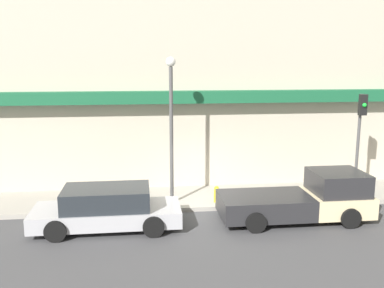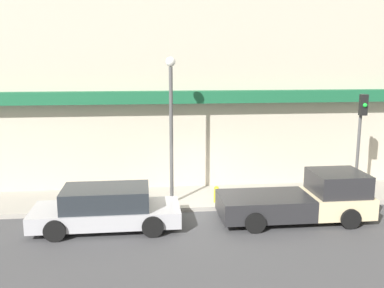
% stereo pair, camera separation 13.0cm
% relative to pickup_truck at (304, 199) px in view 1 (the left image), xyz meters
% --- Properties ---
extents(ground_plane, '(80.00, 80.00, 0.00)m').
position_rel_pickup_truck_xyz_m(ground_plane, '(-3.16, 1.21, -0.75)').
color(ground_plane, '#424244').
extents(sidewalk, '(36.00, 2.82, 0.16)m').
position_rel_pickup_truck_xyz_m(sidewalk, '(-3.16, 2.62, -0.67)').
color(sidewalk, '#9E998E').
rests_on(sidewalk, ground).
extents(building, '(19.80, 3.80, 11.30)m').
position_rel_pickup_truck_xyz_m(building, '(-3.15, 5.51, 4.89)').
color(building, '#BCB29E').
rests_on(building, ground).
extents(pickup_truck, '(5.26, 2.16, 1.71)m').
position_rel_pickup_truck_xyz_m(pickup_truck, '(0.00, 0.00, 0.00)').
color(pickup_truck, beige).
rests_on(pickup_truck, ground).
extents(parked_car, '(4.89, 2.09, 1.41)m').
position_rel_pickup_truck_xyz_m(parked_car, '(-6.86, 0.00, -0.06)').
color(parked_car, '#ADADB2').
rests_on(parked_car, ground).
extents(fire_hydrant, '(0.20, 0.20, 0.64)m').
position_rel_pickup_truck_xyz_m(fire_hydrant, '(-2.83, 1.74, -0.27)').
color(fire_hydrant, yellow).
rests_on(fire_hydrant, sidewalk).
extents(street_lamp, '(0.36, 0.36, 5.52)m').
position_rel_pickup_truck_xyz_m(street_lamp, '(-4.54, 1.87, 2.87)').
color(street_lamp, '#4C4C4C').
rests_on(street_lamp, sidewalk).
extents(traffic_light, '(0.28, 0.42, 4.13)m').
position_rel_pickup_truck_xyz_m(traffic_light, '(2.77, 1.64, 2.23)').
color(traffic_light, '#4C4C4C').
rests_on(traffic_light, sidewalk).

